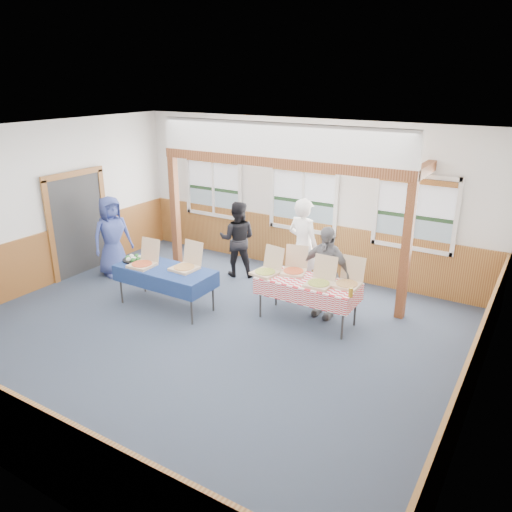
{
  "coord_description": "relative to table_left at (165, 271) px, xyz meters",
  "views": [
    {
      "loc": [
        4.45,
        -5.73,
        3.99
      ],
      "look_at": [
        0.35,
        1.0,
        1.13
      ],
      "focal_mm": 35.0,
      "sensor_mm": 36.0,
      "label": 1
    }
  ],
  "objects": [
    {
      "name": "floor",
      "position": [
        1.25,
        -0.49,
        -0.7
      ],
      "size": [
        8.0,
        8.0,
        0.0
      ],
      "primitive_type": "plane",
      "color": "#242E3C",
      "rests_on": "ground"
    },
    {
      "name": "ceiling",
      "position": [
        1.25,
        -0.49,
        2.5
      ],
      "size": [
        8.0,
        8.0,
        0.0
      ],
      "primitive_type": "plane",
      "rotation": [
        3.14,
        0.0,
        0.0
      ],
      "color": "white",
      "rests_on": "wall_back"
    },
    {
      "name": "wall_back",
      "position": [
        1.25,
        3.01,
        0.9
      ],
      "size": [
        8.0,
        0.0,
        8.0
      ],
      "primitive_type": "plane",
      "rotation": [
        1.57,
        0.0,
        0.0
      ],
      "color": "silver",
      "rests_on": "floor"
    },
    {
      "name": "wall_left",
      "position": [
        -2.75,
        -0.49,
        0.9
      ],
      "size": [
        0.0,
        8.0,
        8.0
      ],
      "primitive_type": "plane",
      "rotation": [
        1.57,
        0.0,
        1.57
      ],
      "color": "silver",
      "rests_on": "floor"
    },
    {
      "name": "wall_right",
      "position": [
        5.25,
        -0.49,
        0.9
      ],
      "size": [
        0.0,
        8.0,
        8.0
      ],
      "primitive_type": "plane",
      "rotation": [
        1.57,
        0.0,
        -1.57
      ],
      "color": "silver",
      "rests_on": "floor"
    },
    {
      "name": "wainscot_back",
      "position": [
        1.25,
        2.99,
        -0.15
      ],
      "size": [
        7.98,
        0.05,
        1.1
      ],
      "primitive_type": "cube",
      "color": "brown",
      "rests_on": "floor"
    },
    {
      "name": "wainscot_front",
      "position": [
        1.25,
        -3.96,
        -0.15
      ],
      "size": [
        7.98,
        0.05,
        1.1
      ],
      "primitive_type": "cube",
      "color": "brown",
      "rests_on": "floor"
    },
    {
      "name": "wainscot_left",
      "position": [
        -2.72,
        -0.49,
        -0.15
      ],
      "size": [
        0.05,
        6.98,
        1.1
      ],
      "primitive_type": "cube",
      "color": "brown",
      "rests_on": "floor"
    },
    {
      "name": "wainscot_right",
      "position": [
        5.23,
        -0.49,
        -0.15
      ],
      "size": [
        0.05,
        6.98,
        1.1
      ],
      "primitive_type": "cube",
      "color": "brown",
      "rests_on": "floor"
    },
    {
      "name": "cased_opening",
      "position": [
        -2.71,
        0.41,
        0.35
      ],
      "size": [
        0.06,
        1.3,
        2.1
      ],
      "primitive_type": "cube",
      "color": "#2E2E2E",
      "rests_on": "wall_left"
    },
    {
      "name": "window_left",
      "position": [
        -1.05,
        2.97,
        0.98
      ],
      "size": [
        1.56,
        0.1,
        1.46
      ],
      "color": "white",
      "rests_on": "wall_back"
    },
    {
      "name": "window_mid",
      "position": [
        1.25,
        2.97,
        0.98
      ],
      "size": [
        1.56,
        0.1,
        1.46
      ],
      "color": "white",
      "rests_on": "wall_back"
    },
    {
      "name": "window_right",
      "position": [
        3.55,
        2.97,
        0.98
      ],
      "size": [
        1.56,
        0.1,
        1.46
      ],
      "color": "white",
      "rests_on": "wall_back"
    },
    {
      "name": "post_left",
      "position": [
        -1.25,
        1.81,
        0.5
      ],
      "size": [
        0.15,
        0.15,
        2.4
      ],
      "primitive_type": "cube",
      "color": "#552A12",
      "rests_on": "floor"
    },
    {
      "name": "post_right",
      "position": [
        3.75,
        1.81,
        0.5
      ],
      "size": [
        0.15,
        0.15,
        2.4
      ],
      "primitive_type": "cube",
      "color": "#552A12",
      "rests_on": "floor"
    },
    {
      "name": "cross_beam",
      "position": [
        1.25,
        1.81,
        1.79
      ],
      "size": [
        5.15,
        0.18,
        0.18
      ],
      "primitive_type": "cube",
      "color": "#552A12",
      "rests_on": "post_left"
    },
    {
      "name": "table_left",
      "position": [
        0.0,
        0.0,
        0.0
      ],
      "size": [
        1.9,
        1.0,
        0.76
      ],
      "rotation": [
        0.0,
        0.0,
        -0.11
      ],
      "color": "#2E2E2E",
      "rests_on": "floor"
    },
    {
      "name": "table_right",
      "position": [
        2.43,
        0.82,
        -0.0
      ],
      "size": [
        1.74,
        0.84,
        0.76
      ],
      "rotation": [
        0.0,
        0.0,
        -0.05
      ],
      "color": "#2E2E2E",
      "rests_on": "floor"
    },
    {
      "name": "pizza_box_a",
      "position": [
        -0.4,
        -0.11,
        0.13
      ],
      "size": [
        0.43,
        0.52,
        0.45
      ],
      "rotation": [
        0.0,
        0.0,
        0.04
      ],
      "color": "tan",
      "rests_on": "table_left"
    },
    {
      "name": "pizza_box_b",
      "position": [
        0.35,
        0.16,
        0.13
      ],
      "size": [
        0.44,
        0.53,
        0.46
      ],
      "rotation": [
        0.0,
        0.0,
        -0.05
      ],
      "color": "tan",
      "rests_on": "table_left"
    },
    {
      "name": "pizza_box_c",
      "position": [
        1.69,
        0.72,
        0.12
      ],
      "size": [
        0.47,
        0.55,
        0.44
      ],
      "rotation": [
        0.0,
        0.0,
        -0.15
      ],
      "color": "tan",
      "rests_on": "table_right"
    },
    {
      "name": "pizza_box_d",
      "position": [
        2.07,
        1.01,
        0.12
      ],
      "size": [
        0.5,
        0.57,
        0.43
      ],
      "rotation": [
        0.0,
        0.0,
        0.25
      ],
      "color": "tan",
      "rests_on": "table_right"
    },
    {
      "name": "pizza_box_e",
      "position": [
        2.68,
        0.74,
        0.12
      ],
      "size": [
        0.41,
        0.5,
        0.44
      ],
      "rotation": [
        0.0,
        0.0,
        -0.0
      ],
      "color": "tan",
      "rests_on": "table_right"
    },
    {
      "name": "pizza_box_f",
      "position": [
        3.08,
        0.96,
        0.12
      ],
      "size": [
        0.4,
        0.49,
        0.44
      ],
      "rotation": [
        0.0,
        0.0,
        -0.0
      ],
      "color": "tan",
      "rests_on": "table_right"
    },
    {
      "name": "veggie_tray",
      "position": [
        -0.75,
        0.0,
        0.09
      ],
      "size": [
        0.41,
        0.41,
        0.09
      ],
      "color": "black",
      "rests_on": "table_left"
    },
    {
      "name": "drink_glass",
      "position": [
        3.28,
        0.57,
        0.13
      ],
      "size": [
        0.07,
        0.07,
        0.15
      ],
      "primitive_type": "cylinder",
      "color": "#A1771A",
      "rests_on": "table_right"
    },
    {
      "name": "woman_white",
      "position": [
        1.84,
        1.82,
        0.25
      ],
      "size": [
        0.78,
        0.61,
        1.89
      ],
      "primitive_type": "imported",
      "rotation": [
        0.0,
        0.0,
        2.89
      ],
      "color": "white",
      "rests_on": "floor"
    },
    {
      "name": "woman_black",
      "position": [
        0.25,
        1.99,
        0.1
      ],
      "size": [
        0.95,
        0.86,
        1.59
      ],
      "primitive_type": "imported",
      "rotation": [
        0.0,
        0.0,
        3.55
      ],
      "color": "black",
      "rests_on": "floor"
    },
    {
      "name": "man_blue",
      "position": [
        -2.0,
        0.66,
        0.15
      ],
      "size": [
        0.78,
        0.96,
        1.69
      ],
      "primitive_type": "imported",
      "rotation": [
        0.0,
        0.0,
        1.24
      ],
      "color": "#37458B",
      "rests_on": "floor"
    },
    {
      "name": "person_grey",
      "position": [
        2.58,
        1.19,
        0.11
      ],
      "size": [
        1.0,
        0.51,
        1.63
      ],
      "primitive_type": "imported",
      "rotation": [
        0.0,
        0.0,
        -0.12
      ],
      "color": "slate",
      "rests_on": "floor"
    }
  ]
}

